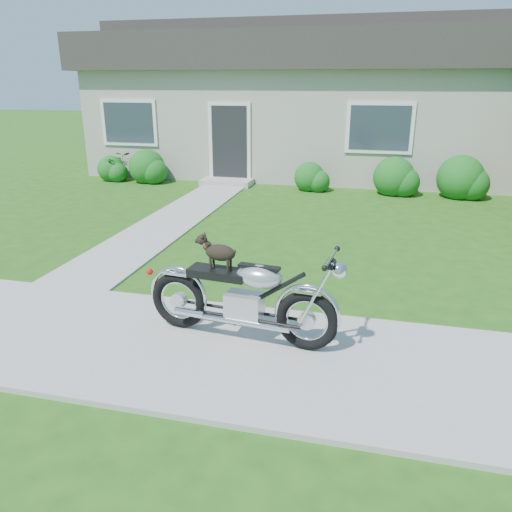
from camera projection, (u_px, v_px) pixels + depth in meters
The scene contains 8 objects.
ground at pixel (130, 339), 5.58m from camera, with size 80.00×80.00×0.00m, color #235114.
sidewalk at pixel (130, 338), 5.58m from camera, with size 24.00×2.20×0.04m, color #9E9B93.
walkway at pixel (176, 217), 10.50m from camera, with size 1.20×8.00×0.03m, color #9E9B93.
house at pixel (301, 100), 15.85m from camera, with size 12.60×7.03×4.50m.
shrub_row at pixel (312, 174), 13.03m from camera, with size 10.41×1.13×1.13m.
potted_plant_left at pixel (120, 166), 14.33m from camera, with size 0.75×0.65×0.84m, color #1E5015.
potted_plant_right at pixel (310, 176), 13.11m from camera, with size 0.40×0.40×0.72m, color #1F7121.
motorcycle_with_dog at pixel (244, 296), 5.36m from camera, with size 2.22×0.60×1.15m.
Camera 1 is at (2.55, -4.48, 2.74)m, focal length 35.00 mm.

